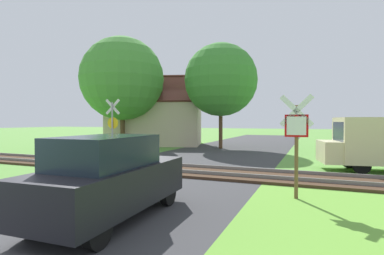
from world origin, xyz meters
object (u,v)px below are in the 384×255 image
object	(u,v)px
tree_center	(221,80)
parked_car	(110,178)
stop_sign_near	(296,137)
tree_left	(122,79)
crossing_sign_far	(113,124)
house	(156,121)

from	to	relation	value
tree_center	parked_car	size ratio (longest dim) A/B	1.97
stop_sign_near	tree_center	size ratio (longest dim) A/B	0.35
tree_center	tree_left	bearing A→B (deg)	-164.27
tree_left	tree_center	world-z (taller)	tree_left
crossing_sign_far	parked_car	size ratio (longest dim) A/B	0.82
parked_car	stop_sign_near	bearing A→B (deg)	40.76
house	tree_left	xyz separation A→B (m)	(-1.15, -3.33, 3.34)
tree_center	parked_car	world-z (taller)	tree_center
stop_sign_near	parked_car	distance (m)	4.90
tree_left	tree_center	xyz separation A→B (m)	(7.43, 2.09, -0.20)
crossing_sign_far	parked_car	distance (m)	10.60
tree_left	tree_center	size ratio (longest dim) A/B	1.09
tree_center	house	bearing A→B (deg)	168.82
stop_sign_near	tree_center	distance (m)	15.18
tree_center	parked_car	xyz separation A→B (m)	(2.58, -16.71, -4.31)
stop_sign_near	tree_left	distance (m)	18.07
stop_sign_near	tree_left	bearing A→B (deg)	-38.76
stop_sign_near	house	size ratio (longest dim) A/B	0.30
stop_sign_near	crossing_sign_far	xyz separation A→B (m)	(-9.87, 5.18, 0.26)
stop_sign_near	parked_car	xyz separation A→B (m)	(-3.56, -3.28, -0.78)
tree_center	crossing_sign_far	bearing A→B (deg)	-114.32
tree_left	parked_car	world-z (taller)	tree_left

